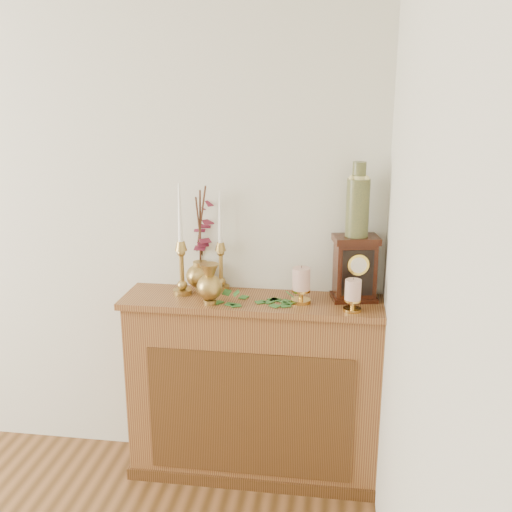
% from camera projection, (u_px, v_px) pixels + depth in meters
% --- Properties ---
extents(console_shelf, '(1.24, 0.34, 0.93)m').
position_uv_depth(console_shelf, '(254.00, 394.00, 2.93)').
color(console_shelf, brown).
rests_on(console_shelf, ground).
extents(candlestick_left, '(0.09, 0.09, 0.53)m').
position_uv_depth(candlestick_left, '(181.00, 259.00, 2.81)').
color(candlestick_left, tan).
rests_on(candlestick_left, console_shelf).
extents(candlestick_center, '(0.08, 0.08, 0.48)m').
position_uv_depth(candlestick_center, '(221.00, 258.00, 2.88)').
color(candlestick_center, tan).
rests_on(candlestick_center, console_shelf).
extents(bud_vase, '(0.12, 0.12, 0.19)m').
position_uv_depth(bud_vase, '(210.00, 284.00, 2.70)').
color(bud_vase, tan).
rests_on(bud_vase, console_shelf).
extents(ginger_jar, '(0.21, 0.23, 0.52)m').
position_uv_depth(ginger_jar, '(203.00, 241.00, 2.91)').
color(ginger_jar, tan).
rests_on(ginger_jar, console_shelf).
extents(pillar_candle_left, '(0.09, 0.09, 0.18)m').
position_uv_depth(pillar_candle_left, '(301.00, 283.00, 2.72)').
color(pillar_candle_left, gold).
rests_on(pillar_candle_left, console_shelf).
extents(pillar_candle_right, '(0.08, 0.08, 0.15)m').
position_uv_depth(pillar_candle_right, '(353.00, 294.00, 2.62)').
color(pillar_candle_right, gold).
rests_on(pillar_candle_right, console_shelf).
extents(ivy_garland, '(0.41, 0.18, 0.07)m').
position_uv_depth(ivy_garland, '(254.00, 302.00, 2.72)').
color(ivy_garland, '#2C6325').
rests_on(ivy_garland, console_shelf).
extents(mantel_clock, '(0.23, 0.18, 0.30)m').
position_uv_depth(mantel_clock, '(355.00, 269.00, 2.75)').
color(mantel_clock, '#34150A').
rests_on(mantel_clock, console_shelf).
extents(ceramic_vase, '(0.10, 0.10, 0.33)m').
position_uv_depth(ceramic_vase, '(358.00, 203.00, 2.67)').
color(ceramic_vase, '#183026').
rests_on(ceramic_vase, mantel_clock).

